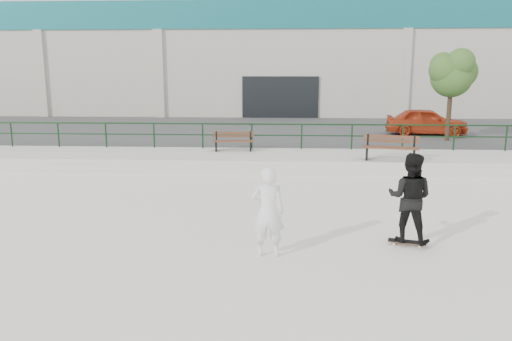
# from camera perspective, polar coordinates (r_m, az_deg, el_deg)

# --- Properties ---
(ground) EXTENTS (120.00, 120.00, 0.00)m
(ground) POSITION_cam_1_polar(r_m,az_deg,el_deg) (9.84, 1.18, -10.35)
(ground) COLOR silver
(ground) RESTS_ON ground
(ledge) EXTENTS (30.00, 3.00, 0.50)m
(ledge) POSITION_cam_1_polar(r_m,az_deg,el_deg) (18.93, 2.28, 1.13)
(ledge) COLOR #BBB6AB
(ledge) RESTS_ON ground
(parking_strip) EXTENTS (60.00, 14.00, 0.50)m
(parking_strip) POSITION_cam_1_polar(r_m,az_deg,el_deg) (27.34, 2.62, 4.34)
(parking_strip) COLOR #3F3F3F
(parking_strip) RESTS_ON ground
(railing) EXTENTS (28.00, 0.06, 1.03)m
(railing) POSITION_cam_1_polar(r_m,az_deg,el_deg) (20.07, 2.37, 4.59)
(railing) COLOR #133618
(railing) RESTS_ON ledge
(commercial_building) EXTENTS (44.20, 16.33, 8.00)m
(commercial_building) POSITION_cam_1_polar(r_m,az_deg,el_deg) (41.13, 2.95, 12.78)
(commercial_building) COLOR #AEAC9C
(commercial_building) RESTS_ON ground
(bench_left) EXTENTS (1.66, 0.60, 0.75)m
(bench_left) POSITION_cam_1_polar(r_m,az_deg,el_deg) (19.68, -2.60, 3.35)
(bench_left) COLOR brown
(bench_left) RESTS_ON ledge
(bench_right) EXTENTS (1.99, 0.94, 0.88)m
(bench_right) POSITION_cam_1_polar(r_m,az_deg,el_deg) (18.18, 15.12, 2.50)
(bench_right) COLOR brown
(bench_right) RESTS_ON ledge
(tree) EXTENTS (2.28, 2.03, 4.05)m
(tree) POSITION_cam_1_polar(r_m,az_deg,el_deg) (23.99, 21.55, 10.43)
(tree) COLOR #433521
(tree) RESTS_ON parking_strip
(red_car) EXTENTS (4.04, 2.10, 1.31)m
(red_car) POSITION_cam_1_polar(r_m,az_deg,el_deg) (25.78, 18.87, 5.33)
(red_car) COLOR #B03315
(red_car) RESTS_ON parking_strip
(skateboard) EXTENTS (0.81, 0.40, 0.09)m
(skateboard) POSITION_cam_1_polar(r_m,az_deg,el_deg) (11.12, 16.88, -7.82)
(skateboard) COLOR black
(skateboard) RESTS_ON ground
(standing_skater) EXTENTS (1.13, 1.02, 1.89)m
(standing_skater) POSITION_cam_1_polar(r_m,az_deg,el_deg) (10.85, 17.17, -2.99)
(standing_skater) COLOR black
(standing_skater) RESTS_ON skateboard
(seated_skater) EXTENTS (0.66, 0.44, 1.81)m
(seated_skater) POSITION_cam_1_polar(r_m,az_deg,el_deg) (9.83, 1.36, -4.76)
(seated_skater) COLOR white
(seated_skater) RESTS_ON ground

